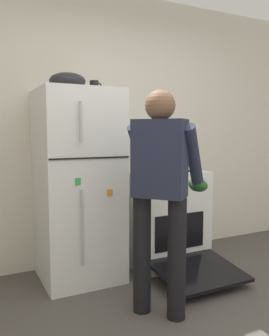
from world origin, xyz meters
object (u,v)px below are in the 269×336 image
(refrigerator, at_px, (78,186))
(stove_range, at_px, (163,218))
(person_cook, at_px, (161,184))
(mixing_bowl, at_px, (67,81))
(red_pot, at_px, (151,165))
(coffee_mug, at_px, (95,86))
(pepper_mill, at_px, (177,158))

(refrigerator, distance_m, stove_range, 0.95)
(stove_range, height_order, person_cook, person_cook)
(stove_range, height_order, mixing_bowl, mixing_bowl)
(red_pot, bearing_deg, coffee_mug, 169.30)
(stove_range, height_order, coffee_mug, coffee_mug)
(person_cook, distance_m, red_pot, 0.91)
(person_cook, distance_m, mixing_bowl, 1.25)
(refrigerator, relative_size, pepper_mill, 8.57)
(stove_range, relative_size, red_pot, 3.67)
(stove_range, xyz_separation_m, person_cook, (-0.54, -0.86, 0.50))
(refrigerator, relative_size, mixing_bowl, 5.45)
(person_cook, bearing_deg, stove_range, 57.85)
(red_pot, distance_m, coffee_mug, 0.91)
(stove_range, height_order, red_pot, red_pot)
(coffee_mug, height_order, mixing_bowl, mixing_bowl)
(stove_range, xyz_separation_m, coffee_mug, (-0.69, 0.07, 1.27))
(red_pot, height_order, coffee_mug, coffee_mug)
(person_cook, bearing_deg, coffee_mug, 99.20)
(red_pot, bearing_deg, person_cook, -114.66)
(refrigerator, bearing_deg, coffee_mug, 15.40)
(refrigerator, bearing_deg, stove_range, -1.17)
(red_pot, height_order, pepper_mill, pepper_mill)
(pepper_mill, bearing_deg, stove_range, -143.99)
(coffee_mug, height_order, pepper_mill, coffee_mug)
(pepper_mill, bearing_deg, refrigerator, -170.30)
(stove_range, distance_m, red_pot, 0.56)
(coffee_mug, xyz_separation_m, pepper_mill, (0.99, 0.15, -0.69))
(stove_range, xyz_separation_m, red_pot, (-0.16, -0.03, 0.54))
(stove_range, bearing_deg, person_cook, -122.15)
(coffee_mug, bearing_deg, mixing_bowl, -169.22)
(stove_range, xyz_separation_m, pepper_mill, (0.30, 0.22, 0.58))
(person_cook, bearing_deg, pepper_mill, 52.04)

